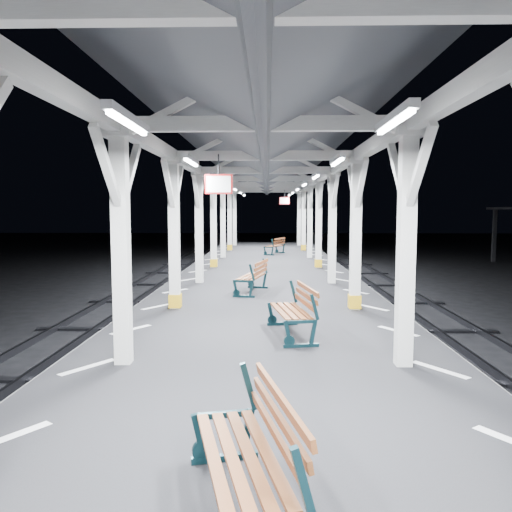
{
  "coord_description": "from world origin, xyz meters",
  "views": [
    {
      "loc": [
        0.07,
        -8.97,
        3.2
      ],
      "look_at": [
        -0.19,
        1.87,
        2.2
      ],
      "focal_mm": 35.0,
      "sensor_mm": 36.0,
      "label": 1
    }
  ],
  "objects_px": {
    "bench_mid": "(296,309)",
    "bench_extra": "(276,245)",
    "bench_near": "(253,451)",
    "bench_far": "(255,276)"
  },
  "relations": [
    {
      "from": "bench_mid",
      "to": "bench_extra",
      "type": "xyz_separation_m",
      "value": [
        -0.08,
        16.19,
        -0.03
      ]
    },
    {
      "from": "bench_near",
      "to": "bench_mid",
      "type": "relative_size",
      "value": 1.02
    },
    {
      "from": "bench_near",
      "to": "bench_extra",
      "type": "xyz_separation_m",
      "value": [
        0.52,
        21.38,
        -0.03
      ]
    },
    {
      "from": "bench_near",
      "to": "bench_mid",
      "type": "xyz_separation_m",
      "value": [
        0.6,
        5.19,
        -0.01
      ]
    },
    {
      "from": "bench_mid",
      "to": "bench_far",
      "type": "height_order",
      "value": "bench_mid"
    },
    {
      "from": "bench_mid",
      "to": "bench_extra",
      "type": "bearing_deg",
      "value": 80.73
    },
    {
      "from": "bench_far",
      "to": "bench_extra",
      "type": "height_order",
      "value": "bench_far"
    },
    {
      "from": "bench_far",
      "to": "bench_extra",
      "type": "bearing_deg",
      "value": 98.34
    },
    {
      "from": "bench_extra",
      "to": "bench_mid",
      "type": "bearing_deg",
      "value": -66.36
    },
    {
      "from": "bench_near",
      "to": "bench_far",
      "type": "relative_size",
      "value": 1.03
    }
  ]
}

